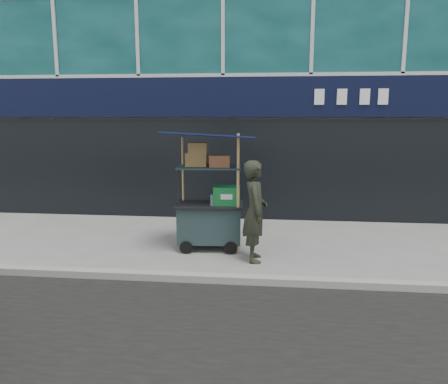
# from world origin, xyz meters

# --- Properties ---
(ground) EXTENTS (80.00, 80.00, 0.00)m
(ground) POSITION_xyz_m (0.00, 0.00, 0.00)
(ground) COLOR slate
(ground) RESTS_ON ground
(curb) EXTENTS (80.00, 0.18, 0.12)m
(curb) POSITION_xyz_m (0.00, -0.20, 0.06)
(curb) COLOR gray
(curb) RESTS_ON ground
(vendor_cart) EXTENTS (1.73, 1.27, 2.24)m
(vendor_cart) POSITION_xyz_m (0.02, 1.49, 0.78)
(vendor_cart) COLOR #182929
(vendor_cart) RESTS_ON ground
(vendor_man) EXTENTS (0.48, 0.68, 1.76)m
(vendor_man) POSITION_xyz_m (0.88, 0.89, 0.88)
(vendor_man) COLOR black
(vendor_man) RESTS_ON ground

